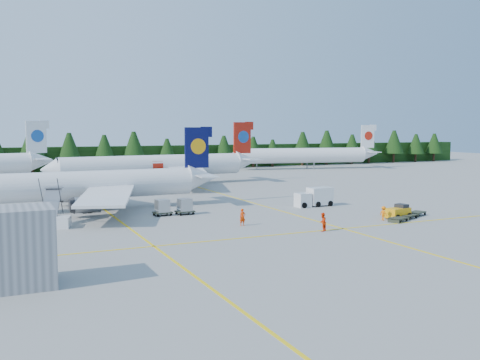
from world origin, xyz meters
name	(u,v)px	position (x,y,z in m)	size (l,w,h in m)	color
ground	(265,224)	(0.00, 0.00, 0.00)	(320.00, 320.00, 0.00)	gray
taxi_stripe_a	(101,207)	(-14.00, 20.00, 0.01)	(0.25, 120.00, 0.01)	yellow
taxi_stripe_b	(239,199)	(6.00, 20.00, 0.01)	(0.25, 120.00, 0.01)	yellow
taxi_stripe_cross	(293,233)	(0.00, -6.00, 0.01)	(80.00, 0.25, 0.01)	yellow
treeline_hedge	(113,158)	(0.00, 82.00, 3.00)	(220.00, 4.00, 6.00)	black
terminal_building	(5,248)	(-26.00, -14.00, 2.60)	(6.00, 4.00, 5.20)	gray
airliner_navy	(67,186)	(-18.41, 17.74, 3.15)	(36.03, 29.66, 10.48)	silver
airliner_red	(151,167)	(-0.84, 43.33, 3.48)	(39.82, 32.67, 11.58)	silver
airliner_far_right	(300,155)	(44.56, 67.03, 3.53)	(38.33, 10.75, 11.26)	silver
airstairs	(49,219)	(-21.53, 7.43, 0.85)	(4.81, 6.53, 3.93)	silver
service_truck	(314,197)	(11.94, 8.93, 1.22)	(5.14, 1.99, 2.47)	silver
baggage_tug	(398,212)	(15.59, -3.34, 0.75)	(3.05, 1.98, 1.52)	#EA9F0D
dolly_train	(408,215)	(16.44, -3.95, 0.41)	(7.49, 4.49, 0.13)	#2D3325
uld_pair	(174,206)	(-7.23, 9.69, 1.09)	(4.89, 2.05, 1.61)	#2D3325
crew_a	(243,217)	(-2.72, -0.15, 0.91)	(0.67, 0.44, 1.83)	red
crew_b	(323,222)	(3.29, -6.31, 0.94)	(0.92, 0.72, 1.89)	#EE2D05
crew_c	(383,213)	(13.12, -3.70, 0.81)	(0.67, 0.45, 1.61)	orange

